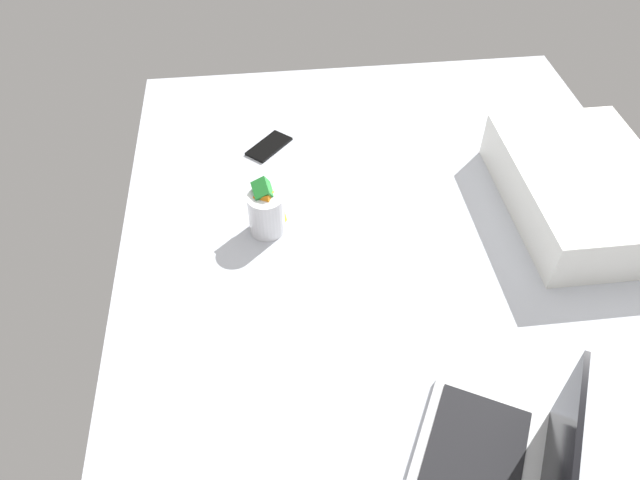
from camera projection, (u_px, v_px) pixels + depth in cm
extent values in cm
cube|color=#B7BCC6|center=(403.00, 280.00, 151.41)|extent=(180.00, 140.00, 18.00)
cube|color=#B7BABC|center=(477.00, 473.00, 106.84)|extent=(39.96, 35.89, 2.00)
cube|color=black|center=(470.00, 467.00, 106.36)|extent=(33.59, 28.71, 0.40)
cube|color=black|center=(559.00, 468.00, 95.75)|extent=(29.53, 16.52, 21.00)
cylinder|color=silver|center=(266.00, 214.00, 147.44)|extent=(9.00, 9.00, 11.00)
cube|color=yellow|center=(273.00, 218.00, 149.65)|extent=(6.89, 7.33, 6.41)
cube|color=yellow|center=(267.00, 214.00, 147.65)|extent=(7.61, 7.95, 4.53)
cube|color=orange|center=(263.00, 204.00, 146.95)|extent=(7.56, 7.58, 3.92)
cube|color=orange|center=(265.00, 201.00, 144.75)|extent=(6.47, 5.82, 5.84)
cube|color=#268C33|center=(263.00, 190.00, 144.29)|extent=(6.09, 5.80, 6.19)
cube|color=black|center=(269.00, 146.00, 174.91)|extent=(14.93, 14.46, 0.80)
cube|color=white|center=(582.00, 189.00, 152.49)|extent=(52.00, 36.00, 13.00)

